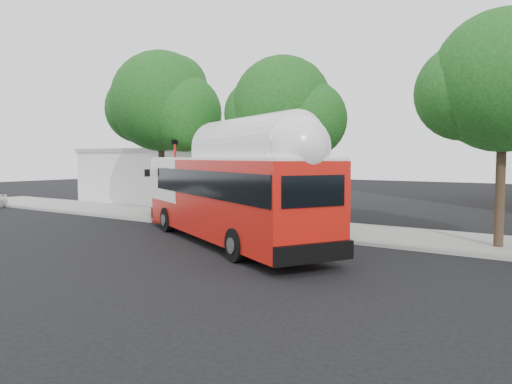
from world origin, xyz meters
TOP-DOWN VIEW (x-y plane):
  - ground at (0.00, 0.00)m, footprint 120.00×120.00m
  - sidewalk at (0.00, 6.50)m, footprint 60.00×5.00m
  - curb_strip at (0.00, 3.90)m, footprint 60.00×0.30m
  - red_curb_segment at (-3.00, 3.90)m, footprint 10.00×0.32m
  - street_tree_left at (-8.53, 5.56)m, footprint 6.67×5.80m
  - street_tree_mid at (-0.59, 6.06)m, footprint 5.75×5.00m
  - low_commercial_bldg at (-14.00, 14.00)m, footprint 16.20×10.20m
  - transit_bus at (-0.52, 1.00)m, footprint 13.40×8.54m
  - signal_pole at (-6.70, 4.25)m, footprint 0.13×0.43m

SIDE VIEW (x-z plane):
  - ground at x=0.00m, z-range 0.00..0.00m
  - sidewalk at x=0.00m, z-range 0.00..0.15m
  - curb_strip at x=0.00m, z-range 0.00..0.15m
  - red_curb_segment at x=-3.00m, z-range 0.00..0.16m
  - transit_bus at x=-0.52m, z-range -0.13..3.97m
  - low_commercial_bldg at x=-14.00m, z-range 0.03..4.28m
  - signal_pole at x=-6.70m, z-range 0.06..4.59m
  - street_tree_mid at x=-0.59m, z-range 1.60..10.22m
  - street_tree_left at x=-8.53m, z-range 1.73..11.47m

